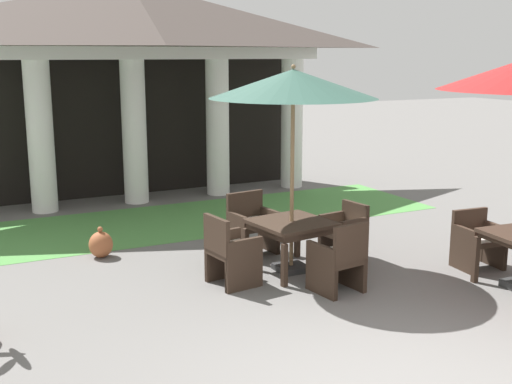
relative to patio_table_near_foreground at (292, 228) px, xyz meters
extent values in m
cylinder|color=white|center=(-2.49, 5.10, 0.81)|extent=(0.48, 0.48, 2.83)
cylinder|color=white|center=(-0.71, 5.10, 0.81)|extent=(0.48, 0.48, 2.83)
cylinder|color=white|center=(1.08, 5.10, 0.81)|extent=(0.48, 0.48, 2.83)
cylinder|color=white|center=(2.87, 5.10, 0.81)|extent=(0.48, 0.48, 2.83)
cube|color=white|center=(-0.71, 5.10, 2.34)|extent=(7.95, 0.70, 0.24)
pyramid|color=#514742|center=(-0.71, 5.10, 3.07)|extent=(8.35, 3.00, 1.22)
cube|color=black|center=(-0.71, 6.00, 0.81)|extent=(7.75, 0.16, 2.83)
cube|color=#519347|center=(-0.71, 3.31, -0.61)|extent=(10.15, 2.61, 0.01)
cube|color=#38281E|center=(0.00, 0.00, 0.07)|extent=(1.10, 1.10, 0.05)
cube|color=#38281E|center=(0.00, 0.00, 0.00)|extent=(1.01, 1.01, 0.09)
cube|color=#38281E|center=(-0.39, -0.51, -0.33)|extent=(0.08, 0.08, 0.57)
cube|color=#38281E|center=(0.51, -0.39, -0.33)|extent=(0.08, 0.08, 0.57)
cube|color=#38281E|center=(-0.51, 0.39, -0.33)|extent=(0.08, 0.08, 0.57)
cube|color=#38281E|center=(0.39, 0.51, -0.33)|extent=(0.08, 0.08, 0.57)
cube|color=#2D2D2D|center=(0.00, 0.00, -0.57)|extent=(0.41, 0.41, 0.08)
cylinder|color=olive|center=(0.00, 0.00, 0.65)|extent=(0.05, 0.05, 2.52)
cone|color=#33594C|center=(0.00, 0.00, 1.94)|extent=(2.22, 2.22, 0.38)
sphere|color=olive|center=(0.00, 0.00, 2.16)|extent=(0.06, 0.06, 0.06)
cube|color=#38281E|center=(0.13, -0.93, -0.20)|extent=(0.60, 0.61, 0.07)
cube|color=silver|center=(0.13, -0.93, -0.14)|extent=(0.55, 0.56, 0.05)
cube|color=#38281E|center=(0.16, -1.18, 0.07)|extent=(0.53, 0.13, 0.47)
cube|color=#38281E|center=(-0.12, -0.96, -0.29)|extent=(0.13, 0.55, 0.64)
cube|color=#38281E|center=(0.37, -0.90, -0.29)|extent=(0.13, 0.55, 0.64)
cube|color=#38281E|center=(-0.14, -0.72, -0.42)|extent=(0.06, 0.06, 0.38)
cube|color=#38281E|center=(0.33, -0.66, -0.42)|extent=(0.06, 0.06, 0.38)
cube|color=#38281E|center=(-0.08, -1.21, -0.42)|extent=(0.06, 0.06, 0.38)
cube|color=#38281E|center=(0.39, -1.14, -0.42)|extent=(0.06, 0.06, 0.38)
cube|color=#38281E|center=(-0.13, 0.93, -0.18)|extent=(0.68, 0.58, 0.07)
cube|color=silver|center=(-0.13, 0.93, -0.12)|extent=(0.62, 0.53, 0.05)
cube|color=#38281E|center=(-0.16, 1.16, 0.08)|extent=(0.62, 0.14, 0.44)
cube|color=#38281E|center=(0.16, 0.97, -0.28)|extent=(0.13, 0.51, 0.65)
cube|color=#38281E|center=(-0.41, 0.89, -0.28)|extent=(0.13, 0.51, 0.65)
cube|color=#38281E|center=(0.18, 0.75, -0.41)|extent=(0.06, 0.06, 0.40)
cube|color=#38281E|center=(-0.37, 0.67, -0.41)|extent=(0.06, 0.06, 0.40)
cube|color=#38281E|center=(0.12, 1.19, -0.41)|extent=(0.06, 0.06, 0.40)
cube|color=#38281E|center=(-0.43, 1.12, -0.41)|extent=(0.06, 0.06, 0.40)
cube|color=#38281E|center=(0.93, 0.13, -0.23)|extent=(0.56, 0.59, 0.07)
cube|color=silver|center=(0.93, 0.13, -0.17)|extent=(0.52, 0.54, 0.05)
cube|color=#38281E|center=(1.16, 0.16, 0.01)|extent=(0.13, 0.53, 0.40)
cube|color=#38281E|center=(0.96, -0.12, -0.29)|extent=(0.50, 0.13, 0.65)
cube|color=#38281E|center=(0.90, 0.37, -0.29)|extent=(0.50, 0.13, 0.65)
cube|color=#38281E|center=(0.75, -0.14, -0.44)|extent=(0.06, 0.06, 0.35)
cube|color=#38281E|center=(0.68, 0.33, -0.44)|extent=(0.06, 0.06, 0.35)
cube|color=#38281E|center=(1.18, -0.08, -0.44)|extent=(0.06, 0.06, 0.35)
cube|color=#38281E|center=(1.12, 0.39, -0.44)|extent=(0.06, 0.06, 0.35)
cube|color=#38281E|center=(-0.93, -0.13, -0.18)|extent=(0.60, 0.62, 0.07)
cube|color=silver|center=(-0.93, -0.13, -0.12)|extent=(0.55, 0.57, 0.05)
cube|color=#38281E|center=(-1.18, -0.16, 0.09)|extent=(0.13, 0.56, 0.46)
cube|color=#38281E|center=(-0.97, 0.13, -0.28)|extent=(0.53, 0.13, 0.66)
cube|color=#38281E|center=(-0.90, -0.38, -0.28)|extent=(0.53, 0.13, 0.66)
cube|color=#38281E|center=(-0.73, 0.15, -0.41)|extent=(0.06, 0.06, 0.40)
cube|color=#38281E|center=(-0.66, -0.34, -0.41)|extent=(0.06, 0.06, 0.40)
cube|color=#38281E|center=(-1.20, 0.09, -0.41)|extent=(0.06, 0.06, 0.40)
cube|color=#38281E|center=(-1.13, -0.41, -0.41)|extent=(0.06, 0.06, 0.40)
cube|color=#38281E|center=(1.93, -1.48, -0.30)|extent=(0.08, 0.08, 0.62)
cube|color=#38281E|center=(2.40, -1.06, -0.21)|extent=(0.61, 0.54, 0.07)
cube|color=silver|center=(2.40, -1.06, -0.15)|extent=(0.56, 0.50, 0.05)
cube|color=#38281E|center=(2.41, -0.83, 0.00)|extent=(0.58, 0.11, 0.37)
cube|color=#38281E|center=(2.66, -1.08, -0.30)|extent=(0.10, 0.50, 0.61)
cube|color=#38281E|center=(2.13, -1.03, -0.30)|extent=(0.10, 0.50, 0.61)
cube|color=#38281E|center=(2.63, -1.30, -0.43)|extent=(0.06, 0.06, 0.36)
cube|color=#38281E|center=(2.12, -1.25, -0.43)|extent=(0.06, 0.06, 0.36)
cube|color=#38281E|center=(2.67, -0.86, -0.43)|extent=(0.06, 0.06, 0.36)
cube|color=#38281E|center=(2.16, -0.82, -0.43)|extent=(0.06, 0.06, 0.36)
ellipsoid|color=#9E5633|center=(-2.21, 1.77, -0.42)|extent=(0.35, 0.35, 0.39)
sphere|color=#9E5633|center=(-2.21, 1.77, -0.18)|extent=(0.08, 0.08, 0.08)
camera|label=1|loc=(-4.24, -7.47, 2.32)|focal=45.69mm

